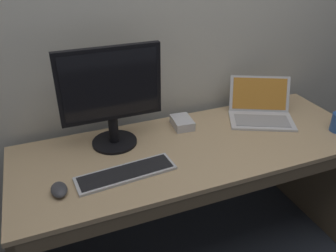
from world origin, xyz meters
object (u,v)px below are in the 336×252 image
wired_keyboard (126,173)px  external_drive_box (182,122)px  computer_mouse (59,190)px  external_monitor (111,93)px  laptop_silver (261,111)px

wired_keyboard → external_drive_box: bearing=37.3°
computer_mouse → external_drive_box: external_drive_box is taller
external_monitor → wired_keyboard: size_ratio=1.11×
computer_mouse → external_drive_box: bearing=22.4°
wired_keyboard → external_drive_box: size_ratio=3.11×
computer_mouse → external_drive_box: (0.70, 0.33, 0.01)m
external_monitor → wired_keyboard: 0.38m
external_monitor → wired_keyboard: external_monitor is taller
laptop_silver → wired_keyboard: (-0.87, -0.24, -0.04)m
laptop_silver → external_drive_box: bearing=171.0°
computer_mouse → wired_keyboard: bearing=1.1°
laptop_silver → external_monitor: size_ratio=0.88×
computer_mouse → laptop_silver: bearing=9.6°
laptop_silver → external_drive_box: 0.47m
wired_keyboard → computer_mouse: size_ratio=4.39×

